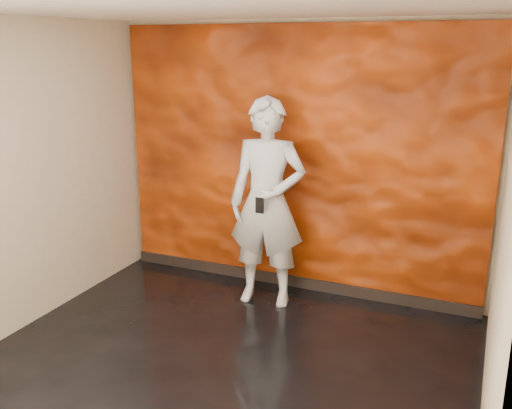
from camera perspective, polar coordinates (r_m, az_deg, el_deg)
name	(u,v)px	position (r m, az deg, el deg)	size (l,w,h in m)	color
room	(207,208)	(4.18, -4.95, -0.38)	(4.02, 4.02, 2.81)	black
feature_wall	(296,162)	(5.93, 4.00, 4.29)	(3.90, 0.06, 2.75)	#D14407
baseboard	(292,281)	(6.30, 3.65, -7.63)	(3.90, 0.04, 0.12)	black
man	(267,203)	(5.63, 1.13, 0.15)	(0.76, 0.50, 2.08)	#A1A6B0
phone	(260,205)	(5.36, 0.36, -0.09)	(0.08, 0.02, 0.15)	black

